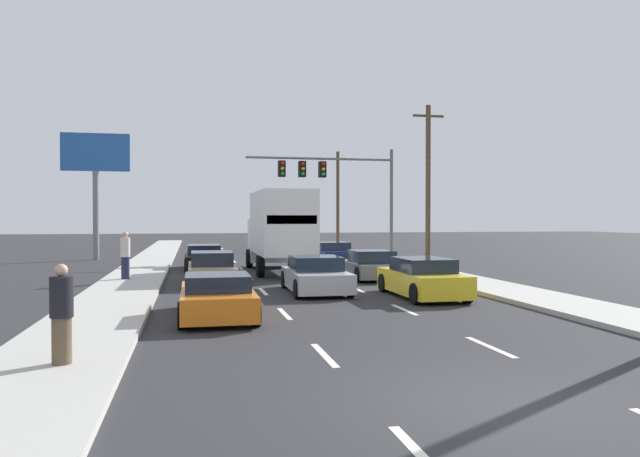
{
  "coord_description": "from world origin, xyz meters",
  "views": [
    {
      "loc": [
        -4.12,
        -7.58,
        2.59
      ],
      "look_at": [
        0.28,
        13.23,
        2.21
      ],
      "focal_mm": 33.94,
      "sensor_mm": 36.0,
      "label": 1
    }
  ],
  "objects_px": {
    "car_navy": "(332,254)",
    "traffic_signal_mast": "(326,176)",
    "car_black": "(204,258)",
    "roadside_billboard": "(96,169)",
    "car_yellow": "(422,279)",
    "car_silver": "(316,276)",
    "pedestrian_mid_block": "(125,255)",
    "pedestrian_near_corner": "(62,314)",
    "box_truck": "(279,227)",
    "car_gray": "(370,266)",
    "utility_pole_far": "(338,198)",
    "car_orange": "(217,297)",
    "car_tan": "(212,269)",
    "utility_pole_mid": "(428,182)"
  },
  "relations": [
    {
      "from": "car_silver",
      "to": "car_yellow",
      "type": "relative_size",
      "value": 0.98
    },
    {
      "from": "box_truck",
      "to": "traffic_signal_mast",
      "type": "xyz_separation_m",
      "value": [
        3.93,
        7.39,
        2.96
      ]
    },
    {
      "from": "car_yellow",
      "to": "roadside_billboard",
      "type": "distance_m",
      "value": 25.07
    },
    {
      "from": "car_yellow",
      "to": "utility_pole_far",
      "type": "xyz_separation_m",
      "value": [
        4.99,
        32.24,
        3.69
      ]
    },
    {
      "from": "car_orange",
      "to": "utility_pole_mid",
      "type": "distance_m",
      "value": 20.62
    },
    {
      "from": "pedestrian_mid_block",
      "to": "car_silver",
      "type": "bearing_deg",
      "value": -34.89
    },
    {
      "from": "car_tan",
      "to": "car_yellow",
      "type": "height_order",
      "value": "car_yellow"
    },
    {
      "from": "car_black",
      "to": "pedestrian_near_corner",
      "type": "height_order",
      "value": "pedestrian_near_corner"
    },
    {
      "from": "utility_pole_mid",
      "to": "car_tan",
      "type": "bearing_deg",
      "value": -147.62
    },
    {
      "from": "car_navy",
      "to": "traffic_signal_mast",
      "type": "height_order",
      "value": "traffic_signal_mast"
    },
    {
      "from": "car_black",
      "to": "car_orange",
      "type": "relative_size",
      "value": 1.03
    },
    {
      "from": "pedestrian_near_corner",
      "to": "utility_pole_far",
      "type": "bearing_deg",
      "value": 70.11
    },
    {
      "from": "car_black",
      "to": "car_silver",
      "type": "relative_size",
      "value": 1.06
    },
    {
      "from": "car_gray",
      "to": "pedestrian_mid_block",
      "type": "height_order",
      "value": "pedestrian_mid_block"
    },
    {
      "from": "traffic_signal_mast",
      "to": "utility_pole_far",
      "type": "relative_size",
      "value": 1.09
    },
    {
      "from": "car_black",
      "to": "roadside_billboard",
      "type": "bearing_deg",
      "value": 127.19
    },
    {
      "from": "box_truck",
      "to": "pedestrian_near_corner",
      "type": "bearing_deg",
      "value": -109.42
    },
    {
      "from": "car_yellow",
      "to": "pedestrian_near_corner",
      "type": "xyz_separation_m",
      "value": [
        -9.49,
        -7.77,
        0.37
      ]
    },
    {
      "from": "car_yellow",
      "to": "roadside_billboard",
      "type": "bearing_deg",
      "value": 122.35
    },
    {
      "from": "box_truck",
      "to": "car_gray",
      "type": "relative_size",
      "value": 1.96
    },
    {
      "from": "car_tan",
      "to": "box_truck",
      "type": "distance_m",
      "value": 5.46
    },
    {
      "from": "box_truck",
      "to": "car_gray",
      "type": "xyz_separation_m",
      "value": [
        3.38,
        -3.65,
        -1.6
      ]
    },
    {
      "from": "box_truck",
      "to": "car_yellow",
      "type": "height_order",
      "value": "box_truck"
    },
    {
      "from": "roadside_billboard",
      "to": "pedestrian_near_corner",
      "type": "distance_m",
      "value": 29.13
    },
    {
      "from": "traffic_signal_mast",
      "to": "pedestrian_near_corner",
      "type": "distance_m",
      "value": 27.12
    },
    {
      "from": "car_navy",
      "to": "traffic_signal_mast",
      "type": "relative_size",
      "value": 0.5
    },
    {
      "from": "car_navy",
      "to": "pedestrian_near_corner",
      "type": "height_order",
      "value": "pedestrian_near_corner"
    },
    {
      "from": "car_navy",
      "to": "roadside_billboard",
      "type": "relative_size",
      "value": 0.58
    },
    {
      "from": "traffic_signal_mast",
      "to": "utility_pole_far",
      "type": "distance_m",
      "value": 15.83
    },
    {
      "from": "car_silver",
      "to": "traffic_signal_mast",
      "type": "height_order",
      "value": "traffic_signal_mast"
    },
    {
      "from": "car_silver",
      "to": "pedestrian_mid_block",
      "type": "distance_m",
      "value": 8.31
    },
    {
      "from": "box_truck",
      "to": "pedestrian_mid_block",
      "type": "height_order",
      "value": "box_truck"
    },
    {
      "from": "pedestrian_mid_block",
      "to": "car_black",
      "type": "bearing_deg",
      "value": 60.69
    },
    {
      "from": "car_black",
      "to": "utility_pole_mid",
      "type": "relative_size",
      "value": 0.49
    },
    {
      "from": "car_black",
      "to": "car_gray",
      "type": "xyz_separation_m",
      "value": [
        6.81,
        -6.33,
        -0.02
      ]
    },
    {
      "from": "car_black",
      "to": "pedestrian_mid_block",
      "type": "relative_size",
      "value": 2.3
    },
    {
      "from": "utility_pole_far",
      "to": "car_orange",
      "type": "bearing_deg",
      "value": -108.52
    },
    {
      "from": "car_orange",
      "to": "pedestrian_mid_block",
      "type": "xyz_separation_m",
      "value": [
        -3.24,
        9.38,
        0.56
      ]
    },
    {
      "from": "car_gray",
      "to": "roadside_billboard",
      "type": "distance_m",
      "value": 20.4
    },
    {
      "from": "car_gray",
      "to": "pedestrian_near_corner",
      "type": "relative_size",
      "value": 2.41
    },
    {
      "from": "car_silver",
      "to": "car_yellow",
      "type": "xyz_separation_m",
      "value": [
        3.16,
        -1.92,
        0.03
      ]
    },
    {
      "from": "utility_pole_far",
      "to": "pedestrian_mid_block",
      "type": "relative_size",
      "value": 4.38
    },
    {
      "from": "car_black",
      "to": "car_tan",
      "type": "relative_size",
      "value": 0.99
    },
    {
      "from": "car_orange",
      "to": "car_navy",
      "type": "relative_size",
      "value": 0.93
    },
    {
      "from": "pedestrian_mid_block",
      "to": "car_tan",
      "type": "bearing_deg",
      "value": -17.7
    },
    {
      "from": "box_truck",
      "to": "utility_pole_far",
      "type": "distance_m",
      "value": 24.15
    },
    {
      "from": "car_orange",
      "to": "traffic_signal_mast",
      "type": "distance_m",
      "value": 21.58
    },
    {
      "from": "utility_pole_far",
      "to": "car_gray",
      "type": "bearing_deg",
      "value": -100.68
    },
    {
      "from": "car_yellow",
      "to": "car_navy",
      "type": "bearing_deg",
      "value": 88.99
    },
    {
      "from": "box_truck",
      "to": "traffic_signal_mast",
      "type": "distance_m",
      "value": 8.88
    }
  ]
}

